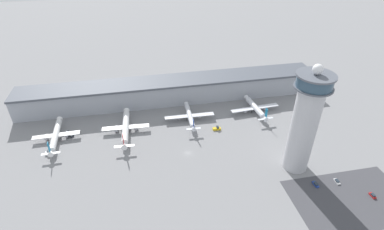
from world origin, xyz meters
name	(u,v)px	position (x,y,z in m)	size (l,w,h in m)	color
ground_plane	(188,153)	(0.00, 0.00, 0.00)	(1000.00, 1000.00, 0.00)	gray
terminal_building	(172,90)	(0.00, 70.00, 9.51)	(242.26, 25.00, 18.82)	#A3A8B2
control_tower	(305,121)	(61.76, -24.50, 33.23)	(20.21, 20.21, 66.85)	#BCBCC1
parking_lot_surface	(351,199)	(79.21, -55.03, 0.00)	(64.00, 40.00, 0.01)	#424247
airplane_gate_alpha	(56,135)	(-85.38, 31.05, 4.20)	(30.92, 41.86, 12.79)	white
airplane_gate_bravo	(126,127)	(-38.70, 31.01, 4.37)	(32.98, 45.79, 14.03)	white
airplane_gate_charlie	(190,116)	(8.36, 36.82, 4.39)	(37.29, 36.61, 12.01)	silver
airplane_gate_delta	(255,108)	(60.66, 38.15, 4.32)	(39.43, 35.63, 13.21)	silver
service_truck_catering	(70,134)	(-77.52, 35.64, 0.94)	(6.17, 7.49, 2.70)	black
service_truck_fuel	(50,153)	(-87.00, 16.41, 1.04)	(6.45, 3.00, 2.99)	black
service_truck_baggage	(217,129)	(25.32, 21.66, 0.93)	(5.81, 2.73, 2.68)	black
car_white_wagon	(316,184)	(66.02, -41.69, 0.59)	(2.05, 4.88, 1.51)	black
car_navy_sedan	(373,196)	(91.96, -55.36, 0.61)	(1.83, 4.27, 1.56)	black
car_blue_compact	(337,181)	(79.25, -41.99, 0.54)	(1.90, 4.50, 1.40)	black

